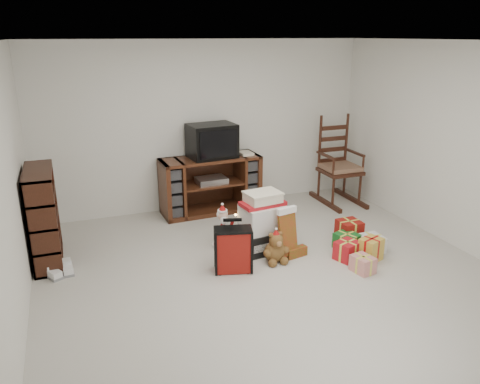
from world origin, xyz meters
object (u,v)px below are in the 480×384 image
tv_stand (211,185)px  rocking_chair (337,172)px  mrs_claus_figurine (223,230)px  gift_cluster (358,245)px  teddy_bear (275,249)px  santa_figurine (279,235)px  sneaker_pair (60,271)px  crt_television (212,141)px  red_suitcase (233,250)px  bookshelf (44,218)px  gift_pile (262,225)px

tv_stand → rocking_chair: bearing=-10.0°
rocking_chair → mrs_claus_figurine: size_ratio=2.50×
tv_stand → gift_cluster: tv_stand is taller
teddy_bear → mrs_claus_figurine: size_ratio=0.66×
santa_figurine → mrs_claus_figurine: 0.71m
teddy_bear → sneaker_pair: bearing=166.7°
teddy_bear → crt_television: 2.10m
red_suitcase → crt_television: size_ratio=0.86×
rocking_chair → sneaker_pair: 4.36m
bookshelf → gift_pile: 2.57m
mrs_claus_figurine → crt_television: bearing=77.8°
gift_pile → teddy_bear: size_ratio=1.97×
mrs_claus_figurine → gift_cluster: bearing=-28.9°
bookshelf → santa_figurine: bearing=-15.1°
gift_cluster → crt_television: size_ratio=1.41×
bookshelf → crt_television: crt_television is taller
teddy_bear → rocking_chair: bearing=41.4°
tv_stand → teddy_bear: size_ratio=3.99×
red_suitcase → teddy_bear: 0.55m
gift_cluster → mrs_claus_figurine: bearing=151.1°
gift_cluster → crt_television: crt_television is taller
santa_figurine → bookshelf: bearing=164.9°
gift_pile → red_suitcase: 0.66m
santa_figurine → crt_television: crt_television is taller
bookshelf → mrs_claus_figurine: (2.06, -0.36, -0.32)m
red_suitcase → santa_figurine: size_ratio=1.09×
gift_pile → crt_television: crt_television is taller
gift_cluster → tv_stand: bearing=120.8°
gift_cluster → teddy_bear: bearing=170.0°
teddy_bear → crt_television: (-0.17, 1.87, 0.92)m
tv_stand → sneaker_pair: size_ratio=4.22×
tv_stand → gift_pile: 1.53m
rocking_chair → bookshelf: bearing=-171.7°
santa_figurine → crt_television: bearing=102.0°
bookshelf → sneaker_pair: bearing=-74.5°
tv_stand → rocking_chair: size_ratio=1.05×
tv_stand → santa_figurine: bearing=-79.3°
rocking_chair → mrs_claus_figurine: (-2.26, -0.98, -0.27)m
rocking_chair → santa_figurine: 2.15m
tv_stand → teddy_bear: bearing=-86.4°
santa_figurine → red_suitcase: bearing=-157.4°
rocking_chair → teddy_bear: rocking_chair is taller
red_suitcase → mrs_claus_figurine: red_suitcase is taller
tv_stand → rocking_chair: (2.03, -0.27, 0.06)m
red_suitcase → mrs_claus_figurine: (0.10, 0.66, -0.04)m
gift_cluster → rocking_chair: bearing=65.9°
tv_stand → gift_cluster: size_ratio=1.49×
santa_figurine → mrs_claus_figurine: (-0.61, 0.36, 0.00)m
mrs_claus_figurine → crt_television: crt_television is taller
teddy_bear → mrs_claus_figurine: bearing=125.0°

